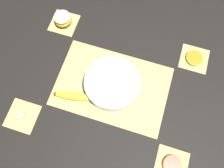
# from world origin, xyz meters

# --- Properties ---
(ground_plane) EXTENTS (6.00, 6.00, 0.00)m
(ground_plane) POSITION_xyz_m (0.00, 0.00, 0.00)
(ground_plane) COLOR black
(bamboo_mat_center) EXTENTS (0.51, 0.34, 0.01)m
(bamboo_mat_center) POSITION_xyz_m (-0.00, 0.00, 0.00)
(bamboo_mat_center) COLOR tan
(bamboo_mat_center) RESTS_ON ground_plane
(coaster_mat_near_left) EXTENTS (0.13, 0.13, 0.01)m
(coaster_mat_near_left) POSITION_xyz_m (-0.34, -0.25, 0.00)
(coaster_mat_near_left) COLOR tan
(coaster_mat_near_left) RESTS_ON ground_plane
(coaster_mat_near_right) EXTENTS (0.13, 0.13, 0.01)m
(coaster_mat_near_right) POSITION_xyz_m (0.34, -0.25, 0.00)
(coaster_mat_near_right) COLOR tan
(coaster_mat_near_right) RESTS_ON ground_plane
(coaster_mat_far_left) EXTENTS (0.13, 0.13, 0.01)m
(coaster_mat_far_left) POSITION_xyz_m (-0.34, 0.25, 0.00)
(coaster_mat_far_left) COLOR tan
(coaster_mat_far_left) RESTS_ON ground_plane
(coaster_mat_far_right) EXTENTS (0.13, 0.13, 0.01)m
(coaster_mat_far_right) POSITION_xyz_m (0.34, 0.25, 0.00)
(coaster_mat_far_right) COLOR tan
(coaster_mat_far_right) RESTS_ON ground_plane
(fruit_salad_bowl) EXTENTS (0.25, 0.25, 0.08)m
(fruit_salad_bowl) POSITION_xyz_m (-0.00, -0.00, 0.04)
(fruit_salad_bowl) COLOR silver
(fruit_salad_bowl) RESTS_ON bamboo_mat_center
(whole_banana) EXTENTS (0.18, 0.07, 0.04)m
(whole_banana) POSITION_xyz_m (-0.14, -0.10, 0.03)
(whole_banana) COLOR yellow
(whole_banana) RESTS_ON bamboo_mat_center
(apple_half) EXTENTS (0.09, 0.09, 0.05)m
(apple_half) POSITION_xyz_m (-0.34, 0.25, 0.03)
(apple_half) COLOR gold
(apple_half) RESTS_ON coaster_mat_far_left
(orange_slice_whole) EXTENTS (0.08, 0.08, 0.01)m
(orange_slice_whole) POSITION_xyz_m (0.34, 0.25, 0.01)
(orange_slice_whole) COLOR orange
(orange_slice_whole) RESTS_ON coaster_mat_far_right
(banana_coin_single) EXTENTS (0.03, 0.03, 0.01)m
(banana_coin_single) POSITION_xyz_m (-0.34, -0.25, 0.01)
(banana_coin_single) COLOR #F4EABC
(banana_coin_single) RESTS_ON coaster_mat_near_left
(grapefruit_slice) EXTENTS (0.08, 0.08, 0.01)m
(grapefruit_slice) POSITION_xyz_m (0.34, -0.25, 0.01)
(grapefruit_slice) COLOR red
(grapefruit_slice) RESTS_ON coaster_mat_near_right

